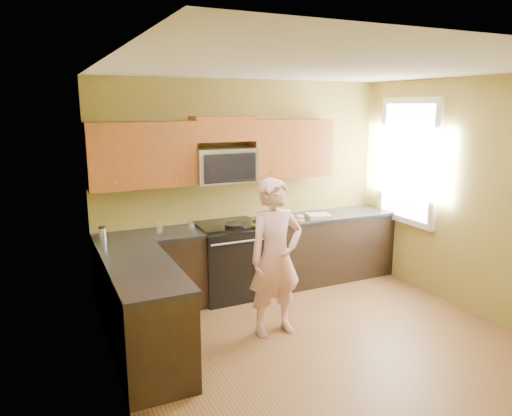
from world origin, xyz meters
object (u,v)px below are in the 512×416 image
woman (276,258)px  travel_mug (103,241)px  frying_pan (235,228)px  butter_tub (257,227)px  microwave (224,182)px  stove (229,260)px

woman → travel_mug: (-1.58, 1.08, 0.09)m
frying_pan → butter_tub: 0.32m
microwave → butter_tub: size_ratio=6.11×
woman → frying_pan: bearing=94.5°
woman → butter_tub: bearing=75.2°
stove → woman: 1.18m
stove → travel_mug: size_ratio=5.80×
stove → travel_mug: 1.57m
woman → travel_mug: woman is taller
frying_pan → butter_tub: bearing=3.8°
stove → frying_pan: size_ratio=2.10×
stove → travel_mug: (-1.50, -0.04, 0.45)m
butter_tub → travel_mug: (-1.80, 0.15, 0.00)m
stove → frying_pan: (-0.01, -0.26, 0.47)m
butter_tub → travel_mug: size_ratio=0.76×
woman → frying_pan: woman is taller
stove → travel_mug: travel_mug is taller
frying_pan → travel_mug: bearing=164.1°
travel_mug → frying_pan: bearing=-8.1°
butter_tub → travel_mug: bearing=175.3°
microwave → travel_mug: size_ratio=4.64×
stove → microwave: (0.00, 0.12, 0.97)m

